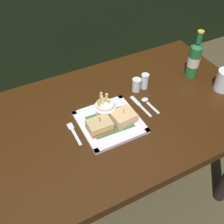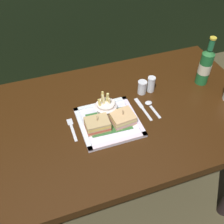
# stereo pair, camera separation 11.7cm
# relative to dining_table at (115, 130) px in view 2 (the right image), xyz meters

# --- Properties ---
(ground_plane) EXTENTS (6.00, 6.00, 0.00)m
(ground_plane) POSITION_rel_dining_table_xyz_m (0.00, 0.00, -0.64)
(ground_plane) COLOR #463F27
(dining_table) EXTENTS (1.36, 0.79, 0.75)m
(dining_table) POSITION_rel_dining_table_xyz_m (0.00, 0.00, 0.00)
(dining_table) COLOR #331B09
(dining_table) RESTS_ON ground_plane
(square_plate) EXTENTS (0.26, 0.26, 0.02)m
(square_plate) POSITION_rel_dining_table_xyz_m (-0.05, -0.05, 0.12)
(square_plate) COLOR white
(square_plate) RESTS_ON dining_table
(sandwich_half_left) EXTENTS (0.10, 0.08, 0.08)m
(sandwich_half_left) POSITION_rel_dining_table_xyz_m (-0.10, -0.07, 0.14)
(sandwich_half_left) COLOR tan
(sandwich_half_left) RESTS_ON square_plate
(sandwich_half_right) EXTENTS (0.10, 0.09, 0.07)m
(sandwich_half_right) POSITION_rel_dining_table_xyz_m (0.01, -0.07, 0.14)
(sandwich_half_right) COLOR tan
(sandwich_half_right) RESTS_ON square_plate
(fries_cup) EXTENTS (0.10, 0.10, 0.11)m
(fries_cup) POSITION_rel_dining_table_xyz_m (-0.04, 0.01, 0.16)
(fries_cup) COLOR silver
(fries_cup) RESTS_ON square_plate
(beer_bottle) EXTENTS (0.06, 0.06, 0.25)m
(beer_bottle) POSITION_rel_dining_table_xyz_m (0.50, 0.07, 0.21)
(beer_bottle) COLOR #1E6931
(beer_bottle) RESTS_ON dining_table
(fork) EXTENTS (0.02, 0.14, 0.00)m
(fork) POSITION_rel_dining_table_xyz_m (-0.21, -0.02, 0.11)
(fork) COLOR silver
(fork) RESTS_ON dining_table
(knife) EXTENTS (0.02, 0.16, 0.00)m
(knife) POSITION_rel_dining_table_xyz_m (0.13, -0.01, 0.11)
(knife) COLOR silver
(knife) RESTS_ON dining_table
(spoon) EXTENTS (0.04, 0.12, 0.01)m
(spoon) POSITION_rel_dining_table_xyz_m (0.17, -0.00, 0.11)
(spoon) COLOR silver
(spoon) RESTS_ON dining_table
(salt_shaker) EXTENTS (0.04, 0.04, 0.07)m
(salt_shaker) POSITION_rel_dining_table_xyz_m (0.17, 0.10, 0.14)
(salt_shaker) COLOR silver
(salt_shaker) RESTS_ON dining_table
(pepper_shaker) EXTENTS (0.04, 0.04, 0.08)m
(pepper_shaker) POSITION_rel_dining_table_xyz_m (0.22, 0.10, 0.14)
(pepper_shaker) COLOR silver
(pepper_shaker) RESTS_ON dining_table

